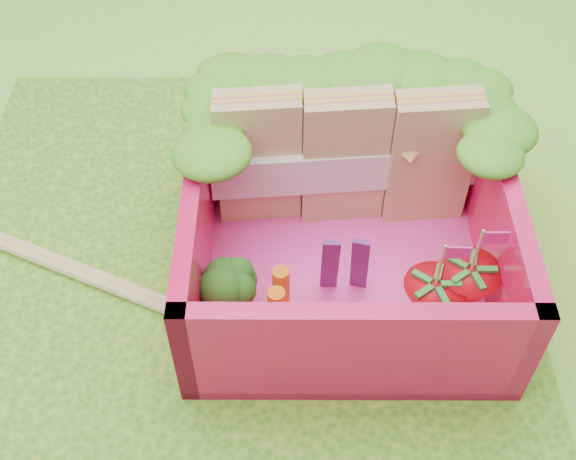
# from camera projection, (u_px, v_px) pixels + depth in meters

# --- Properties ---
(ground) EXTENTS (14.00, 14.00, 0.00)m
(ground) POSITION_uv_depth(u_px,v_px,m) (234.00, 259.00, 3.26)
(ground) COLOR #83CE3A
(ground) RESTS_ON ground
(placemat) EXTENTS (2.60, 2.60, 0.03)m
(placemat) POSITION_uv_depth(u_px,v_px,m) (234.00, 257.00, 3.25)
(placemat) COLOR #449020
(placemat) RESTS_ON ground
(bento_floor) EXTENTS (1.30, 1.30, 0.05)m
(bento_floor) POSITION_uv_depth(u_px,v_px,m) (343.00, 264.00, 3.18)
(bento_floor) COLOR #FF41AA
(bento_floor) RESTS_ON placemat
(bento_box) EXTENTS (1.30, 1.30, 0.55)m
(bento_box) POSITION_uv_depth(u_px,v_px,m) (347.00, 226.00, 2.99)
(bento_box) COLOR #EB1353
(bento_box) RESTS_ON placemat
(lettuce_ruffle) EXTENTS (1.43, 0.77, 0.11)m
(lettuce_ruffle) POSITION_uv_depth(u_px,v_px,m) (346.00, 93.00, 3.04)
(lettuce_ruffle) COLOR #329A1C
(lettuce_ruffle) RESTS_ON bento_box
(sandwich_stack) EXTENTS (1.17, 0.27, 0.64)m
(sandwich_stack) POSITION_uv_depth(u_px,v_px,m) (346.00, 158.00, 3.13)
(sandwich_stack) COLOR tan
(sandwich_stack) RESTS_ON bento_floor
(broccoli) EXTENTS (0.34, 0.34, 0.26)m
(broccoli) POSITION_uv_depth(u_px,v_px,m) (229.00, 293.00, 2.82)
(broccoli) COLOR #6AA952
(broccoli) RESTS_ON bento_floor
(carrot_sticks) EXTENTS (0.09, 0.19, 0.27)m
(carrot_sticks) POSITION_uv_depth(u_px,v_px,m) (279.00, 302.00, 2.85)
(carrot_sticks) COLOR #D95E12
(carrot_sticks) RESTS_ON bento_floor
(purple_wedges) EXTENTS (0.19, 0.04, 0.38)m
(purple_wedges) POSITION_uv_depth(u_px,v_px,m) (345.00, 264.00, 2.90)
(purple_wedges) COLOR #501B5F
(purple_wedges) RESTS_ON bento_floor
(strawberry_left) EXTENTS (0.24, 0.24, 0.48)m
(strawberry_left) POSITION_uv_depth(u_px,v_px,m) (431.00, 303.00, 2.85)
(strawberry_left) COLOR red
(strawberry_left) RESTS_ON bento_floor
(strawberry_right) EXTENTS (0.25, 0.25, 0.49)m
(strawberry_right) POSITION_uv_depth(u_px,v_px,m) (465.00, 289.00, 2.89)
(strawberry_right) COLOR red
(strawberry_right) RESTS_ON bento_floor
(snap_peas) EXTENTS (0.64, 0.58, 0.05)m
(snap_peas) POSITION_uv_depth(u_px,v_px,m) (441.00, 303.00, 2.98)
(snap_peas) COLOR #6DBE3B
(snap_peas) RESTS_ON bento_floor
(chopsticks) EXTENTS (1.89, 0.87, 0.05)m
(chopsticks) POSITION_uv_depth(u_px,v_px,m) (2.00, 241.00, 3.26)
(chopsticks) COLOR #E1CA7B
(chopsticks) RESTS_ON placemat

